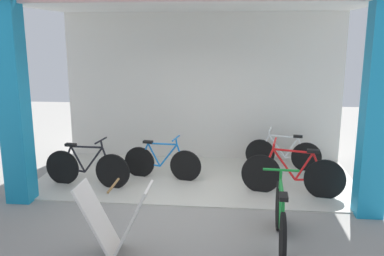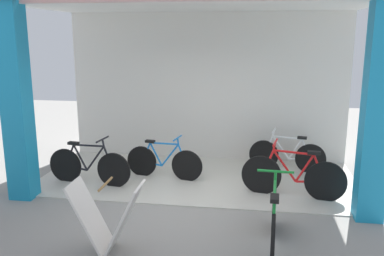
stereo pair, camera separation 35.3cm
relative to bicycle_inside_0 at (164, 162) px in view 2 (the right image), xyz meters
name	(u,v)px [view 2 (the right image)]	position (x,y,z in m)	size (l,w,h in m)	color
ground_plane	(185,207)	(0.64, -1.27, -0.34)	(19.93, 19.93, 0.00)	gray
shop_facade	(198,64)	(0.64, 0.19, 1.85)	(6.16, 3.10, 4.08)	beige
bicycle_inside_0	(164,162)	(0.00, 0.00, 0.00)	(1.52, 0.42, 0.84)	black
bicycle_inside_1	(287,155)	(2.37, 0.83, 0.00)	(1.51, 0.42, 0.84)	black
bicycle_inside_2	(293,176)	(2.37, -0.60, 0.05)	(1.73, 0.48, 0.96)	black
bicycle_inside_3	(89,166)	(-1.29, -0.53, 0.02)	(1.63, 0.45, 0.90)	black
bicycle_parked_0	(273,221)	(1.98, -2.42, 0.05)	(0.48, 1.76, 0.97)	black
sandwich_board_sign	(107,218)	(-0.10, -2.81, 0.13)	(0.91, 0.48, 0.94)	silver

